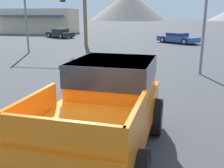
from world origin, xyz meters
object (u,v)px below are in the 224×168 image
object	(u,v)px
orange_pickup_truck	(107,102)
traffic_light_main	(42,7)
parked_car_dark	(60,33)
parked_car_blue	(178,38)

from	to	relation	value
orange_pickup_truck	traffic_light_main	distance (m)	16.59
parked_car_dark	parked_car_blue	xyz separation A→B (m)	(15.23, -3.85, -0.03)
parked_car_dark	traffic_light_main	distance (m)	14.97
parked_car_blue	traffic_light_main	distance (m)	15.18
orange_pickup_truck	traffic_light_main	size ratio (longest dim) A/B	0.94
orange_pickup_truck	parked_car_blue	world-z (taller)	orange_pickup_truck
orange_pickup_truck	parked_car_blue	distance (m)	24.50
parked_car_dark	parked_car_blue	distance (m)	15.71
parked_car_dark	traffic_light_main	xyz separation A→B (m)	(4.35, -14.00, 3.03)
orange_pickup_truck	parked_car_blue	bearing A→B (deg)	87.61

